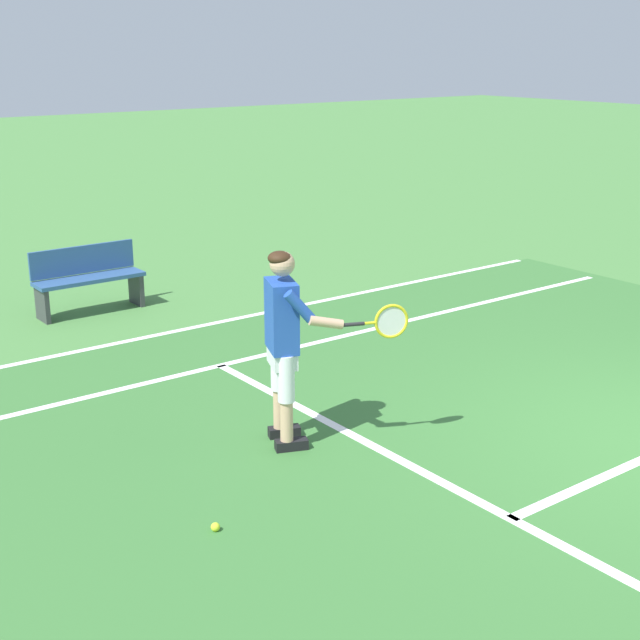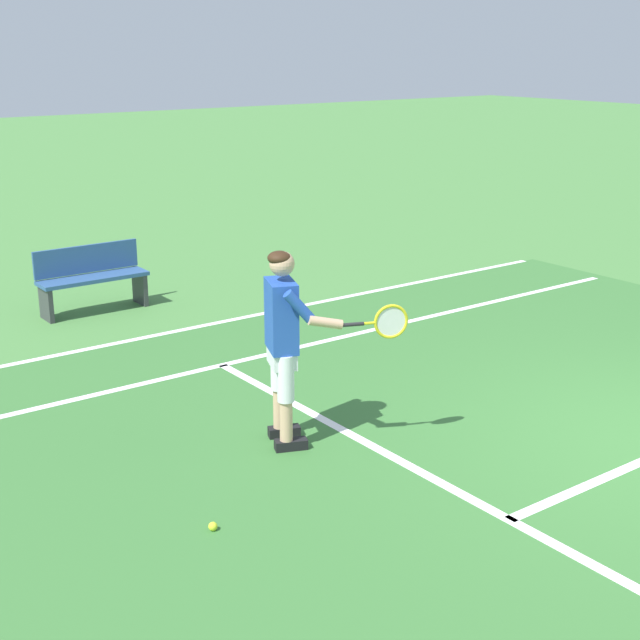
% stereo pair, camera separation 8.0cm
% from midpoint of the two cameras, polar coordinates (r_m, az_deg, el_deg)
% --- Properties ---
extents(court_inner_surface, '(10.98, 10.53, 0.00)m').
position_cam_midpoint_polar(court_inner_surface, '(7.84, 18.82, -9.01)').
color(court_inner_surface, '#387033').
rests_on(court_inner_surface, ground).
extents(line_service, '(8.23, 0.10, 0.01)m').
position_cam_midpoint_polar(line_service, '(6.88, 12.22, -12.24)').
color(line_service, white).
rests_on(line_service, ground).
extents(line_singles_left, '(0.10, 10.13, 0.01)m').
position_cam_midpoint_polar(line_singles_left, '(10.50, 0.31, -1.39)').
color(line_singles_left, white).
rests_on(line_singles_left, ground).
extents(line_doubles_left, '(0.10, 10.13, 0.01)m').
position_cam_midpoint_polar(line_doubles_left, '(11.58, -3.76, 0.35)').
color(line_doubles_left, white).
rests_on(line_doubles_left, ground).
extents(tennis_player, '(0.95, 0.99, 1.71)m').
position_cam_midpoint_polar(tennis_player, '(7.56, -1.91, -0.97)').
color(tennis_player, black).
rests_on(tennis_player, ground).
extents(tennis_ball_near_feet, '(0.07, 0.07, 0.07)m').
position_cam_midpoint_polar(tennis_ball_near_feet, '(6.63, -6.44, -12.85)').
color(tennis_ball_near_feet, '#CCE02D').
rests_on(tennis_ball_near_feet, ground).
extents(courtside_bench, '(0.40, 1.40, 0.85)m').
position_cam_midpoint_polar(courtside_bench, '(11.97, -14.07, 2.64)').
color(courtside_bench, '#2D5184').
rests_on(courtside_bench, ground).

